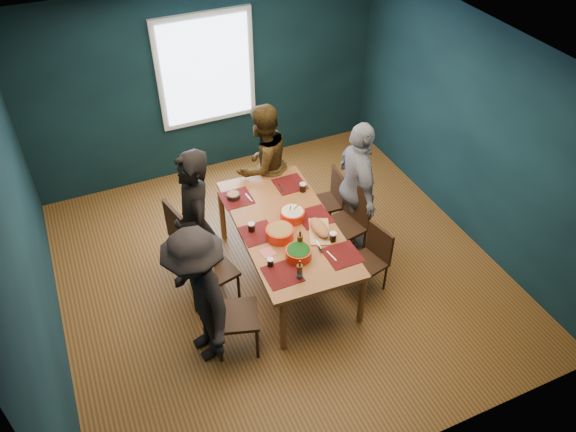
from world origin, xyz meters
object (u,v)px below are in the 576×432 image
at_px(person_near_left, 199,297).
at_px(bowl_salad, 280,233).
at_px(chair_right_far, 331,197).
at_px(bowl_herbs, 299,253).
at_px(chair_left_near, 227,310).
at_px(chair_right_mid, 350,218).
at_px(person_far_left, 196,227).
at_px(chair_right_near, 373,255).
at_px(person_right, 357,188).
at_px(chair_left_far, 185,233).
at_px(person_back, 263,165).
at_px(cutting_board, 319,229).
at_px(bowl_dumpling, 292,214).
at_px(chair_left_mid, 206,269).
at_px(dining_table, 286,230).

xyz_separation_m(person_near_left, bowl_salad, (1.06, 0.49, 0.05)).
distance_m(chair_right_far, bowl_herbs, 1.53).
bearing_deg(person_near_left, chair_right_far, 113.51).
bearing_deg(chair_left_near, chair_right_mid, 39.56).
xyz_separation_m(chair_right_far, bowl_salad, (-1.03, -0.75, 0.37)).
relative_size(chair_right_far, person_far_left, 0.45).
height_order(chair_right_near, person_right, person_right).
relative_size(chair_left_far, person_back, 0.59).
relative_size(chair_left_near, person_back, 0.59).
bearing_deg(person_near_left, chair_right_mid, 101.38).
bearing_deg(person_back, chair_right_near, 89.22).
height_order(chair_left_far, chair_right_mid, chair_right_mid).
bearing_deg(bowl_herbs, bowl_salad, 98.63).
distance_m(chair_right_far, cutting_board, 1.11).
bearing_deg(chair_left_far, bowl_herbs, -63.42).
xyz_separation_m(person_back, person_near_left, (-1.39, -1.79, -0.01)).
bearing_deg(chair_right_near, chair_right_far, 74.21).
bearing_deg(bowl_dumpling, chair_right_near, -39.80).
height_order(chair_left_near, bowl_herbs, chair_left_near).
relative_size(chair_right_near, person_far_left, 0.44).
bearing_deg(bowl_dumpling, chair_right_mid, -2.33).
relative_size(chair_left_mid, chair_left_near, 0.99).
distance_m(chair_right_near, bowl_herbs, 1.00).
xyz_separation_m(chair_left_far, person_near_left, (-0.19, -1.24, 0.24)).
bearing_deg(bowl_salad, person_right, 17.59).
distance_m(chair_left_far, chair_right_far, 1.90).
bearing_deg(person_right, person_far_left, 100.32).
relative_size(chair_right_near, person_near_left, 0.51).
height_order(person_far_left, person_right, person_far_left).
bearing_deg(chair_right_near, person_near_left, 169.92).
bearing_deg(dining_table, person_back, 84.32).
distance_m(person_right, cutting_board, 0.87).
bearing_deg(cutting_board, dining_table, 160.57).
relative_size(chair_left_near, person_right, 0.56).
relative_size(chair_left_far, chair_right_far, 1.16).
bearing_deg(cutting_board, chair_right_mid, 51.51).
height_order(chair_right_mid, cutting_board, chair_right_mid).
bearing_deg(chair_right_mid, person_near_left, -171.92).
xyz_separation_m(person_back, cutting_board, (0.10, -1.41, 0.02)).
bearing_deg(chair_left_near, dining_table, 53.20).
relative_size(chair_left_near, bowl_herbs, 3.55).
relative_size(dining_table, chair_left_far, 2.20).
distance_m(chair_left_mid, chair_left_near, 0.64).
xyz_separation_m(dining_table, chair_left_mid, (-0.97, -0.06, -0.16)).
distance_m(chair_left_mid, chair_right_mid, 1.82).
bearing_deg(cutting_board, person_far_left, -177.52).
height_order(person_right, cutting_board, person_right).
xyz_separation_m(chair_right_far, chair_right_mid, (-0.04, -0.55, 0.09)).
distance_m(chair_left_mid, person_right, 2.03).
height_order(dining_table, chair_left_far, chair_left_far).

